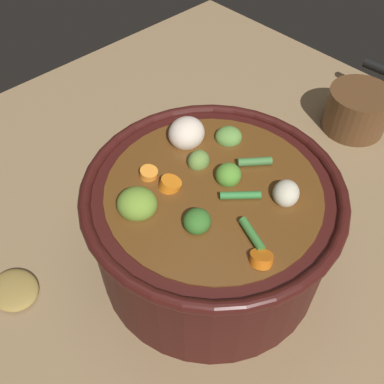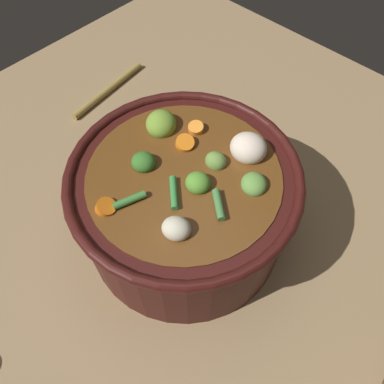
# 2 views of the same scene
# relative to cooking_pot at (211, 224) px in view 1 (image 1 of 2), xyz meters

# --- Properties ---
(ground_plane) EXTENTS (1.10, 1.10, 0.00)m
(ground_plane) POSITION_rel_cooking_pot_xyz_m (0.00, -0.00, -0.08)
(ground_plane) COLOR #8C704C
(cooking_pot) EXTENTS (0.30, 0.30, 0.17)m
(cooking_pot) POSITION_rel_cooking_pot_xyz_m (0.00, 0.00, 0.00)
(cooking_pot) COLOR #38110F
(cooking_pot) RESTS_ON ground_plane
(small_saucepan) EXTENTS (0.11, 0.17, 0.07)m
(small_saucepan) POSITION_rel_cooking_pot_xyz_m (-0.02, 0.39, -0.04)
(small_saucepan) COLOR brown
(small_saucepan) RESTS_ON ground_plane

